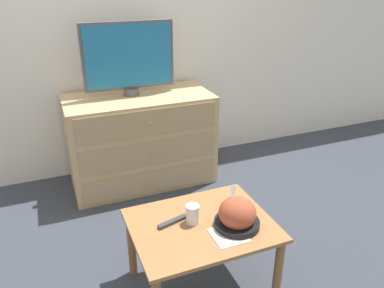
# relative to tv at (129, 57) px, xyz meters

# --- Properties ---
(ground_plane) EXTENTS (12.00, 12.00, 0.00)m
(ground_plane) POSITION_rel_tv_xyz_m (0.03, 0.26, -1.01)
(ground_plane) COLOR #383D47
(wall_back) EXTENTS (12.00, 0.05, 2.60)m
(wall_back) POSITION_rel_tv_xyz_m (0.03, 0.29, 0.29)
(wall_back) COLOR white
(wall_back) RESTS_ON ground_plane
(dresser) EXTENTS (1.11, 0.57, 0.72)m
(dresser) POSITION_rel_tv_xyz_m (0.04, -0.05, -0.64)
(dresser) COLOR tan
(dresser) RESTS_ON ground_plane
(tv) EXTENTS (0.68, 0.11, 0.54)m
(tv) POSITION_rel_tv_xyz_m (0.00, 0.00, 0.00)
(tv) COLOR #515156
(tv) RESTS_ON dresser
(coffee_table) EXTENTS (0.70, 0.56, 0.42)m
(coffee_table) POSITION_rel_tv_xyz_m (0.02, -1.32, -0.66)
(coffee_table) COLOR #9E6B3D
(coffee_table) RESTS_ON ground_plane
(takeout_bowl) EXTENTS (0.23, 0.23, 0.20)m
(takeout_bowl) POSITION_rel_tv_xyz_m (0.17, -1.40, -0.52)
(takeout_bowl) COLOR black
(takeout_bowl) RESTS_ON coffee_table
(drink_cup) EXTENTS (0.07, 0.07, 0.10)m
(drink_cup) POSITION_rel_tv_xyz_m (-0.02, -1.29, -0.54)
(drink_cup) COLOR #9E6638
(drink_cup) RESTS_ON coffee_table
(napkin) EXTENTS (0.16, 0.16, 0.00)m
(napkin) POSITION_rel_tv_xyz_m (0.10, -1.45, -0.58)
(napkin) COLOR silver
(napkin) RESTS_ON coffee_table
(remote_control) EXTENTS (0.17, 0.07, 0.02)m
(remote_control) POSITION_rel_tv_xyz_m (-0.11, -1.26, -0.58)
(remote_control) COLOR #38383D
(remote_control) RESTS_ON coffee_table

